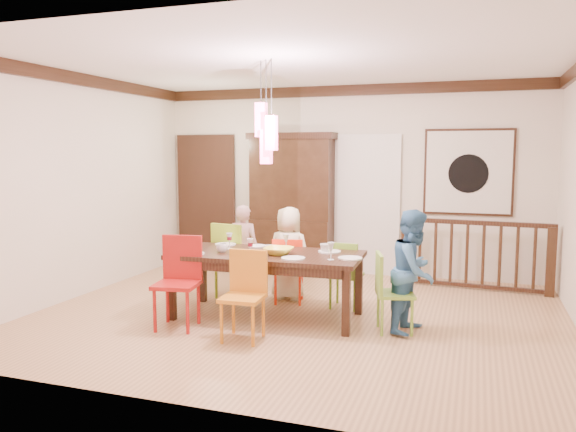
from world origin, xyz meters
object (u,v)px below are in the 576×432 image
(china_hutch, at_px, (292,202))
(balustrade, at_px, (475,254))
(chair_far_left, at_px, (235,254))
(person_far_mid, at_px, (289,253))
(person_far_left, at_px, (243,249))
(chair_end_right, at_px, (395,287))
(person_end_right, at_px, (414,271))
(dining_table, at_px, (267,260))

(china_hutch, relative_size, balustrade, 1.08)
(chair_far_left, relative_size, person_far_mid, 0.82)
(china_hutch, distance_m, person_far_mid, 1.78)
(chair_far_left, bearing_deg, person_far_left, -89.13)
(china_hutch, bearing_deg, person_far_left, -96.02)
(chair_far_left, xyz_separation_m, person_far_left, (0.03, 0.19, 0.03))
(chair_end_right, xyz_separation_m, person_far_left, (-2.15, 0.97, 0.12))
(person_far_mid, relative_size, person_end_right, 0.92)
(person_end_right, bearing_deg, person_far_mid, 77.92)
(dining_table, xyz_separation_m, china_hutch, (-0.51, 2.47, 0.43))
(dining_table, height_order, person_far_mid, person_far_mid)
(dining_table, bearing_deg, person_far_mid, 89.00)
(chair_end_right, height_order, china_hutch, china_hutch)
(china_hutch, relative_size, person_far_mid, 1.82)
(chair_far_left, height_order, person_far_left, person_far_left)
(person_far_left, xyz_separation_m, person_end_right, (2.33, -0.89, 0.05))
(dining_table, distance_m, person_end_right, 1.65)
(dining_table, xyz_separation_m, balustrade, (2.25, 2.12, -0.17))
(chair_far_left, height_order, china_hutch, china_hutch)
(chair_far_left, xyz_separation_m, chair_end_right, (2.18, -0.77, -0.08))
(chair_end_right, bearing_deg, person_end_right, -83.95)
(china_hutch, distance_m, person_far_left, 1.65)
(dining_table, relative_size, person_far_left, 1.83)
(china_hutch, height_order, person_end_right, china_hutch)
(china_hutch, bearing_deg, person_far_mid, -73.11)
(balustrade, height_order, person_far_mid, person_far_mid)
(balustrade, xyz_separation_m, person_far_mid, (-2.27, -1.29, 0.10))
(chair_far_left, relative_size, person_far_left, 0.82)
(dining_table, height_order, china_hutch, china_hutch)
(person_end_right, bearing_deg, chair_far_left, 87.83)
(person_far_left, distance_m, person_end_right, 2.49)
(balustrade, bearing_deg, chair_far_left, -150.31)
(dining_table, height_order, chair_far_left, chair_far_left)
(person_far_mid, height_order, person_end_right, person_end_right)
(balustrade, relative_size, person_far_left, 1.69)
(dining_table, distance_m, china_hutch, 2.56)
(dining_table, distance_m, chair_far_left, 1.01)
(person_far_left, height_order, person_end_right, person_end_right)
(chair_end_right, bearing_deg, person_far_left, 49.05)
(dining_table, xyz_separation_m, person_far_mid, (-0.02, 0.84, -0.07))
(person_far_left, relative_size, person_end_right, 0.92)
(chair_end_right, distance_m, person_far_left, 2.36)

